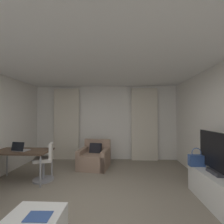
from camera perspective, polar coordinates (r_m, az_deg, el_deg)
ground_plane at (r=3.10m, az=-8.39°, el=-31.32°), size 12.00×12.00×0.00m
wall_window at (r=5.69m, az=-2.45°, el=-3.77°), size 5.12×0.06×2.60m
ceiling at (r=2.89m, az=-8.23°, el=20.61°), size 5.12×6.12×0.06m
curtain_left_panel at (r=5.85m, az=-16.13°, el=-4.14°), size 0.90×0.06×2.50m
curtain_right_panel at (r=5.61m, az=11.60°, el=-4.30°), size 0.90×0.06×2.50m
armchair at (r=4.95m, az=-6.32°, el=-16.24°), size 0.93×0.97×0.79m
desk at (r=4.40m, az=-29.61°, el=-12.73°), size 1.27×0.68×0.73m
desk_chair at (r=4.30m, az=-22.95°, el=-16.82°), size 0.49×0.49×0.88m
laptop at (r=4.34m, az=-30.23°, el=-11.47°), size 0.36×0.30×0.22m
magazine_open at (r=2.33m, az=-25.01°, el=-30.99°), size 0.29×0.21×0.01m
tv_console at (r=3.58m, az=33.85°, el=-22.20°), size 0.49×1.23×0.53m
tv_flatscreen at (r=3.42m, az=33.60°, el=-12.54°), size 0.20×1.05×0.73m
handbag_primary at (r=3.78m, az=28.21°, el=-15.03°), size 0.30×0.14×0.37m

